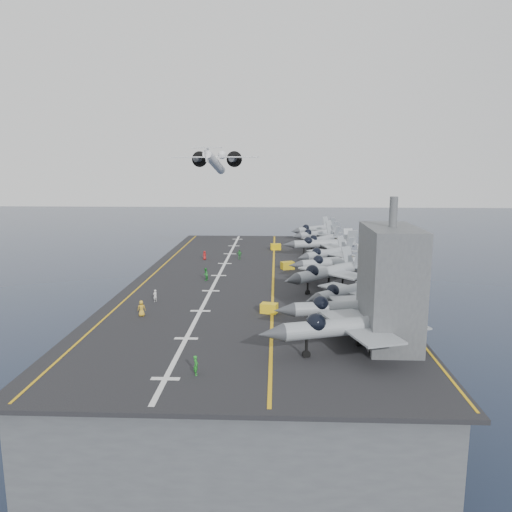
{
  "coord_description": "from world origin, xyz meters",
  "views": [
    {
      "loc": [
        3.42,
        -79.77,
        28.64
      ],
      "look_at": [
        0.0,
        4.0,
        13.0
      ],
      "focal_mm": 35.0,
      "sensor_mm": 36.0,
      "label": 1
    }
  ],
  "objects_px": {
    "tow_cart_a": "(269,308)",
    "transport_plane": "(214,162)",
    "island_superstructure": "(390,271)",
    "fighter_jet_0": "(351,324)"
  },
  "relations": [
    {
      "from": "tow_cart_a",
      "to": "transport_plane",
      "type": "height_order",
      "value": "transport_plane"
    },
    {
      "from": "island_superstructure",
      "to": "transport_plane",
      "type": "height_order",
      "value": "transport_plane"
    },
    {
      "from": "island_superstructure",
      "to": "transport_plane",
      "type": "xyz_separation_m",
      "value": [
        -27.98,
        83.2,
        10.94
      ]
    },
    {
      "from": "island_superstructure",
      "to": "fighter_jet_0",
      "type": "height_order",
      "value": "island_superstructure"
    },
    {
      "from": "fighter_jet_0",
      "to": "tow_cart_a",
      "type": "relative_size",
      "value": 8.4
    },
    {
      "from": "transport_plane",
      "to": "fighter_jet_0",
      "type": "bearing_deg",
      "value": -74.66
    },
    {
      "from": "transport_plane",
      "to": "tow_cart_a",
      "type": "bearing_deg",
      "value": -78.04
    },
    {
      "from": "island_superstructure",
      "to": "tow_cart_a",
      "type": "relative_size",
      "value": 6.61
    },
    {
      "from": "fighter_jet_0",
      "to": "tow_cart_a",
      "type": "xyz_separation_m",
      "value": [
        -8.12,
        12.82,
        -2.26
      ]
    },
    {
      "from": "fighter_jet_0",
      "to": "transport_plane",
      "type": "bearing_deg",
      "value": 105.34
    }
  ]
}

